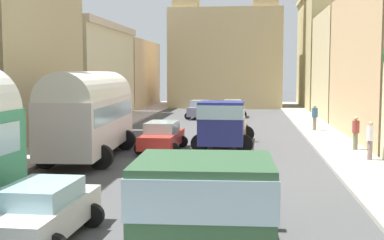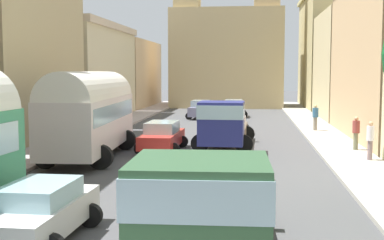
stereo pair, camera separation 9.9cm
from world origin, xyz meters
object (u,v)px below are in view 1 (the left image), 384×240
(car_2, at_px, (42,212))
(car_3, at_px, (162,136))
(cargo_truck_0, at_px, (208,209))
(parked_bus_1, at_px, (90,111))
(pedestrian_0, at_px, (356,132))
(car_4, at_px, (200,109))
(cargo_truck_1, at_px, (223,124))
(car_1, at_px, (233,108))
(pedestrian_3, at_px, (370,139))
(car_0, at_px, (229,122))
(pedestrian_2, at_px, (315,117))

(car_2, distance_m, car_3, 14.11)
(cargo_truck_0, height_order, car_3, cargo_truck_0)
(parked_bus_1, distance_m, cargo_truck_0, 14.66)
(parked_bus_1, xyz_separation_m, cargo_truck_0, (6.47, -13.13, -0.87))
(cargo_truck_0, bearing_deg, pedestrian_0, 69.72)
(car_4, bearing_deg, cargo_truck_0, -84.30)
(car_2, bearing_deg, parked_bus_1, 102.04)
(pedestrian_0, bearing_deg, car_3, -176.95)
(cargo_truck_1, xyz_separation_m, car_4, (-2.83, 17.30, -0.52))
(cargo_truck_0, height_order, car_1, cargo_truck_0)
(cargo_truck_1, bearing_deg, pedestrian_3, -26.61)
(pedestrian_3, bearing_deg, car_0, 124.27)
(car_4, bearing_deg, pedestrian_0, -62.02)
(pedestrian_2, bearing_deg, car_3, -133.76)
(pedestrian_0, distance_m, pedestrian_3, 2.96)
(car_0, xyz_separation_m, car_4, (-2.91, 11.07, -0.05))
(pedestrian_0, bearing_deg, car_4, 117.98)
(pedestrian_2, bearing_deg, pedestrian_3, -85.15)
(car_1, height_order, car_2, car_1)
(car_0, distance_m, pedestrian_0, 9.20)
(cargo_truck_0, bearing_deg, pedestrian_2, 78.44)
(car_2, height_order, car_4, car_4)
(car_4, xyz_separation_m, pedestrian_2, (8.43, -9.14, 0.25))
(car_1, distance_m, pedestrian_3, 23.85)
(cargo_truck_0, height_order, cargo_truck_1, cargo_truck_1)
(car_2, relative_size, pedestrian_3, 2.21)
(car_1, relative_size, pedestrian_2, 2.15)
(parked_bus_1, height_order, pedestrian_2, parked_bus_1)
(parked_bus_1, height_order, car_2, parked_bus_1)
(car_4, xyz_separation_m, pedestrian_0, (9.37, -17.63, 0.24))
(parked_bus_1, bearing_deg, car_0, 58.05)
(car_3, xyz_separation_m, car_4, (0.19, 18.14, 0.04))
(car_2, distance_m, pedestrian_2, 24.81)
(cargo_truck_0, height_order, car_0, cargo_truck_0)
(cargo_truck_0, bearing_deg, pedestrian_3, 65.56)
(car_3, xyz_separation_m, pedestrian_3, (9.58, -2.45, 0.31))
(car_0, bearing_deg, parked_bus_1, -121.95)
(parked_bus_1, bearing_deg, pedestrian_0, 13.86)
(cargo_truck_1, xyz_separation_m, pedestrian_3, (6.57, -3.29, -0.25))
(pedestrian_0, distance_m, pedestrian_2, 8.54)
(cargo_truck_0, relative_size, pedestrian_2, 3.90)
(cargo_truck_0, height_order, pedestrian_0, cargo_truck_0)
(car_0, distance_m, pedestrian_2, 5.84)
(cargo_truck_0, bearing_deg, car_0, 91.17)
(cargo_truck_1, height_order, pedestrian_0, cargo_truck_1)
(cargo_truck_0, xyz_separation_m, pedestrian_3, (6.02, 13.25, -0.27))
(car_3, relative_size, pedestrian_0, 2.43)
(cargo_truck_0, bearing_deg, car_3, 102.80)
(car_3, bearing_deg, pedestrian_0, 3.05)
(parked_bus_1, bearing_deg, pedestrian_2, 45.09)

